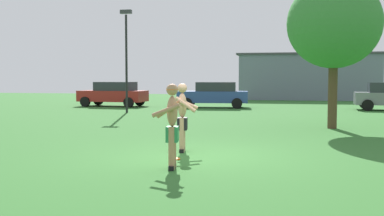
{
  "coord_description": "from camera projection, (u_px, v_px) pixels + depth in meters",
  "views": [
    {
      "loc": [
        2.16,
        -10.94,
        1.88
      ],
      "look_at": [
        -0.32,
        1.04,
        1.08
      ],
      "focal_mm": 43.9,
      "sensor_mm": 36.0,
      "label": 1
    }
  ],
  "objects": [
    {
      "name": "outbuilding_behind_lot",
      "position": [
        308.0,
        76.0,
        40.25
      ],
      "size": [
        11.75,
        5.64,
        3.88
      ],
      "color": "slate",
      "rests_on": "ground_plane"
    },
    {
      "name": "lamp_post",
      "position": [
        126.0,
        49.0,
        24.68
      ],
      "size": [
        0.6,
        0.24,
        5.41
      ],
      "color": "black",
      "rests_on": "ground_plane"
    },
    {
      "name": "frisbee",
      "position": [
        175.0,
        159.0,
        10.74
      ],
      "size": [
        0.26,
        0.26,
        0.03
      ],
      "primitive_type": "cylinder",
      "color": "orange",
      "rests_on": "ground_plane"
    },
    {
      "name": "car_red_near_post",
      "position": [
        114.0,
        94.0,
        30.35
      ],
      "size": [
        4.42,
        2.29,
        1.58
      ],
      "color": "maroon",
      "rests_on": "ground_plane"
    },
    {
      "name": "player_in_black",
      "position": [
        183.0,
        116.0,
        11.81
      ],
      "size": [
        0.62,
        0.55,
        1.73
      ],
      "color": "black",
      "rests_on": "ground_plane"
    },
    {
      "name": "tree_right_field",
      "position": [
        334.0,
        24.0,
        17.0
      ],
      "size": [
        3.39,
        3.39,
        5.46
      ],
      "color": "#4C3823",
      "rests_on": "ground_plane"
    },
    {
      "name": "car_blue_mid_lot",
      "position": [
        214.0,
        94.0,
        29.07
      ],
      "size": [
        4.45,
        2.36,
        1.58
      ],
      "color": "#2D478C",
      "rests_on": "ground_plane"
    },
    {
      "name": "ground_plane",
      "position": [
        196.0,
        156.0,
        11.25
      ],
      "size": [
        80.0,
        80.0,
        0.0
      ],
      "primitive_type": "plane",
      "color": "#2D6628"
    },
    {
      "name": "player_with_cap",
      "position": [
        172.0,
        122.0,
        9.59
      ],
      "size": [
        0.63,
        0.55,
        1.76
      ],
      "color": "black",
      "rests_on": "ground_plane"
    }
  ]
}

